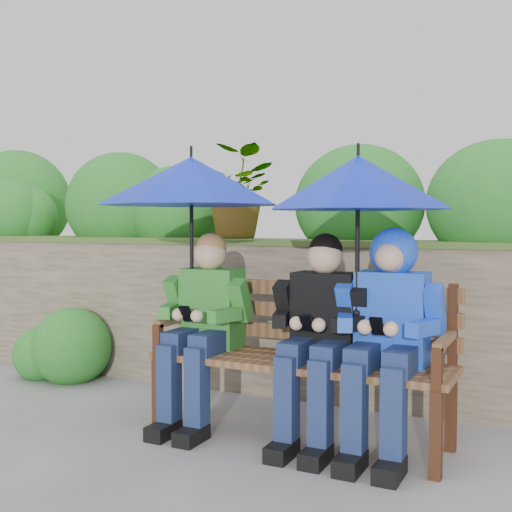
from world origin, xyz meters
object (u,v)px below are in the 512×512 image
at_px(boy_left, 203,320).
at_px(umbrella_left, 191,181).
at_px(park_bench, 304,348).
at_px(umbrella_right, 358,183).
at_px(boy_middle, 319,328).
at_px(boy_right, 388,322).

distance_m(boy_left, umbrella_left, 0.78).
bearing_deg(park_bench, umbrella_left, -176.68).
bearing_deg(umbrella_right, boy_middle, -178.25).
relative_size(park_bench, boy_right, 1.42).
xyz_separation_m(umbrella_left, umbrella_right, (0.98, -0.03, -0.04)).
bearing_deg(umbrella_left, boy_middle, -2.40).
height_order(park_bench, umbrella_left, umbrella_left).
relative_size(boy_right, umbrella_right, 1.22).
bearing_deg(boy_right, umbrella_right, -178.57).
bearing_deg(park_bench, umbrella_right, -11.95).
height_order(boy_left, umbrella_left, umbrella_left).
bearing_deg(boy_left, boy_middle, -0.02).
height_order(park_bench, boy_right, boy_right).
height_order(boy_left, boy_middle, boy_middle).
relative_size(boy_right, umbrella_left, 1.07).
bearing_deg(umbrella_right, boy_left, -179.63).
bearing_deg(umbrella_right, umbrella_left, 178.43).
bearing_deg(boy_left, boy_right, 0.53).
distance_m(park_bench, boy_right, 0.50).
distance_m(boy_left, boy_right, 1.04).
xyz_separation_m(boy_middle, umbrella_right, (0.20, 0.01, 0.74)).
height_order(boy_left, umbrella_right, umbrella_right).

